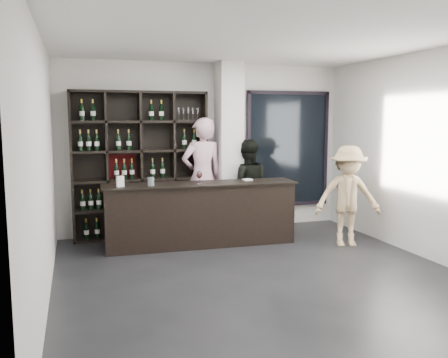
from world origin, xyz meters
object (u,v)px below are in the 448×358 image
object	(u,v)px
wine_shelf	(141,165)
tasting_counter	(201,214)
taster_pink	(202,177)
customer	(348,196)
taster_black	(247,187)

from	to	relation	value
wine_shelf	tasting_counter	distance (m)	1.34
taster_pink	customer	bearing A→B (deg)	137.97
taster_pink	taster_black	distance (m)	0.78
taster_pink	taster_black	xyz separation A→B (m)	(0.76, -0.10, -0.18)
taster_black	customer	distance (m)	1.73
wine_shelf	customer	xyz separation A→B (m)	(2.95, -1.52, -0.42)
tasting_counter	customer	bearing A→B (deg)	-15.88
wine_shelf	tasting_counter	xyz separation A→B (m)	(0.80, -0.82, -0.71)
wine_shelf	taster_pink	world-z (taller)	wine_shelf
wine_shelf	tasting_counter	bearing A→B (deg)	-45.53
wine_shelf	taster_black	xyz separation A→B (m)	(1.76, -0.26, -0.40)
taster_pink	customer	distance (m)	2.38
wine_shelf	taster_pink	xyz separation A→B (m)	(1.00, -0.17, -0.21)
tasting_counter	taster_pink	bearing A→B (deg)	75.05
wine_shelf	taster_black	distance (m)	1.82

